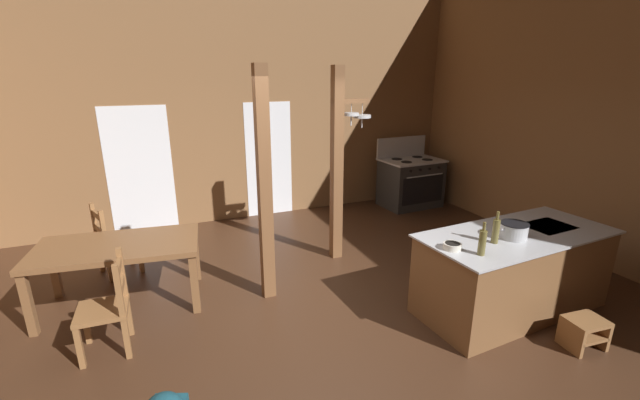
% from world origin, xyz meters
% --- Properties ---
extents(ground_plane, '(8.64, 8.07, 0.10)m').
position_xyz_m(ground_plane, '(0.00, 0.00, -0.05)').
color(ground_plane, '#422819').
extents(wall_back, '(8.64, 0.14, 4.28)m').
position_xyz_m(wall_back, '(0.00, 3.70, 2.14)').
color(wall_back, brown).
rests_on(wall_back, ground_plane).
extents(wall_right, '(0.14, 8.07, 4.28)m').
position_xyz_m(wall_right, '(3.99, 0.00, 2.14)').
color(wall_right, brown).
rests_on(wall_right, ground_plane).
extents(glazed_door_back_left, '(1.00, 0.01, 2.05)m').
position_xyz_m(glazed_door_back_left, '(-1.76, 3.63, 1.02)').
color(glazed_door_back_left, white).
rests_on(glazed_door_back_left, ground_plane).
extents(glazed_panel_back_right, '(0.84, 0.01, 2.05)m').
position_xyz_m(glazed_panel_back_right, '(0.39, 3.63, 1.02)').
color(glazed_panel_back_right, white).
rests_on(glazed_panel_back_right, ground_plane).
extents(kitchen_island, '(2.21, 1.09, 0.91)m').
position_xyz_m(kitchen_island, '(1.95, -0.53, 0.45)').
color(kitchen_island, brown).
rests_on(kitchen_island, ground_plane).
extents(stove_range, '(1.18, 0.87, 1.32)m').
position_xyz_m(stove_range, '(3.08, 3.05, 0.48)').
color(stove_range, '#2B2B2B').
rests_on(stove_range, ground_plane).
extents(support_post_with_pot_rack, '(0.55, 0.24, 2.63)m').
position_xyz_m(support_post_with_pot_rack, '(0.76, 1.46, 1.40)').
color(support_post_with_pot_rack, brown).
rests_on(support_post_with_pot_rack, ground_plane).
extents(support_post_center, '(0.14, 0.14, 2.63)m').
position_xyz_m(support_post_center, '(-0.45, 0.79, 1.31)').
color(support_post_center, brown).
rests_on(support_post_center, ground_plane).
extents(step_stool, '(0.38, 0.31, 0.30)m').
position_xyz_m(step_stool, '(2.07, -1.32, 0.18)').
color(step_stool, olive).
rests_on(step_stool, ground_plane).
extents(dining_table, '(1.80, 1.10, 0.74)m').
position_xyz_m(dining_table, '(-2.02, 1.23, 0.65)').
color(dining_table, brown).
rests_on(dining_table, ground_plane).
extents(ladderback_chair_near_window, '(0.45, 0.45, 0.95)m').
position_xyz_m(ladderback_chair_near_window, '(-2.09, 0.38, 0.45)').
color(ladderback_chair_near_window, olive).
rests_on(ladderback_chair_near_window, ground_plane).
extents(ladderback_chair_by_post, '(0.56, 0.56, 0.95)m').
position_xyz_m(ladderback_chair_by_post, '(-2.14, 2.09, 0.45)').
color(ladderback_chair_by_post, olive).
rests_on(ladderback_chair_by_post, ground_plane).
extents(stockpot_on_counter, '(0.35, 0.28, 0.16)m').
position_xyz_m(stockpot_on_counter, '(1.78, -0.60, 0.99)').
color(stockpot_on_counter, '#B7BABF').
rests_on(stockpot_on_counter, kitchen_island).
extents(mixing_bowl_on_counter, '(0.17, 0.17, 0.06)m').
position_xyz_m(mixing_bowl_on_counter, '(1.01, -0.59, 0.94)').
color(mixing_bowl_on_counter, silver).
rests_on(mixing_bowl_on_counter, kitchen_island).
extents(bottle_tall_on_counter, '(0.07, 0.07, 0.32)m').
position_xyz_m(bottle_tall_on_counter, '(1.18, -0.80, 1.03)').
color(bottle_tall_on_counter, brown).
rests_on(bottle_tall_on_counter, kitchen_island).
extents(bottle_short_on_counter, '(0.07, 0.07, 0.33)m').
position_xyz_m(bottle_short_on_counter, '(1.51, -0.63, 1.04)').
color(bottle_short_on_counter, brown).
rests_on(bottle_short_on_counter, kitchen_island).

